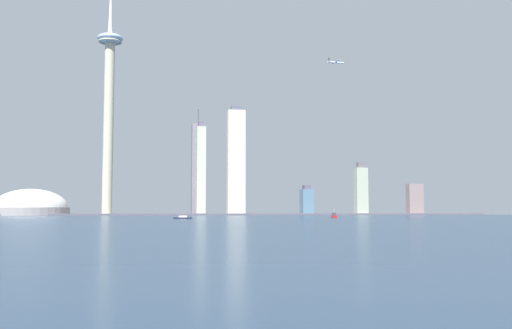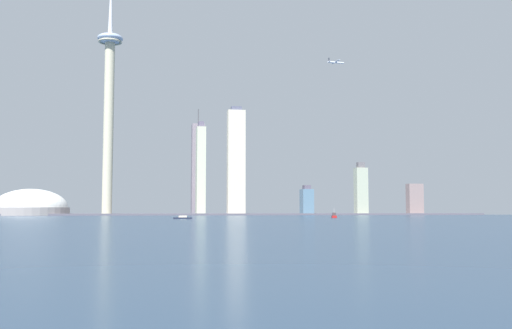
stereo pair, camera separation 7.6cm
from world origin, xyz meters
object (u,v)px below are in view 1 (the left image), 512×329
skyscraper_0 (361,190)px  skyscraper_4 (201,170)px  observation_tower (109,93)px  skyscraper_5 (307,201)px  skyscraper_2 (234,198)px  skyscraper_6 (415,199)px  boat_0 (334,216)px  skyscraper_3 (198,169)px  stadium_dome (31,208)px  boat_1 (183,218)px  skyscraper_1 (236,162)px  airplane (336,62)px

skyscraper_0 → skyscraper_4: 253.55m
observation_tower → skyscraper_5: (304.21, 7.61, -159.56)m
skyscraper_2 → skyscraper_6: 290.97m
observation_tower → boat_0: (233.18, -332.24, -179.14)m
skyscraper_3 → skyscraper_4: (-0.19, -47.70, -4.42)m
stadium_dome → skyscraper_6: 587.69m
boat_1 → boat_0: bearing=10.8°
skyscraper_0 → skyscraper_2: (-190.81, 67.49, -10.63)m
skyscraper_1 → skyscraper_3: 101.90m
observation_tower → airplane: bearing=-10.2°
skyscraper_6 → boat_0: (-247.42, -326.67, -23.14)m
skyscraper_0 → skyscraper_2: size_ratio=1.48×
skyscraper_2 → stadium_dome: bearing=-171.6°
skyscraper_0 → boat_0: size_ratio=6.51×
skyscraper_4 → skyscraper_3: bearing=89.8°
observation_tower → boat_1: (83.36, -380.24, -179.92)m
skyscraper_3 → boat_0: skyscraper_3 is taller
skyscraper_2 → airplane: (134.74, -116.11, 200.03)m
skyscraper_3 → boat_1: size_ratio=11.32×
observation_tower → skyscraper_1: (189.26, -7.26, -100.27)m
skyscraper_4 → boat_1: (-56.29, -414.20, -69.32)m
skyscraper_4 → boat_0: bearing=-75.7°
stadium_dome → boat_1: (190.02, -391.77, -9.35)m
skyscraper_3 → skyscraper_6: skyscraper_3 is taller
skyscraper_2 → skyscraper_4: size_ratio=0.38×
boat_1 → airplane: size_ratio=0.57×
observation_tower → skyscraper_3: observation_tower is taller
skyscraper_3 → boat_1: skyscraper_3 is taller
boat_1 → airplane: 464.44m
skyscraper_1 → boat_0: 337.29m
skyscraper_6 → boat_1: (-397.24, -374.66, -23.91)m
boat_1 → skyscraper_6: bearing=36.3°
skyscraper_3 → boat_0: (93.35, -413.90, -72.97)m
skyscraper_2 → skyscraper_5: (107.86, -48.91, -6.62)m
skyscraper_5 → boat_1: 446.78m
observation_tower → boat_0: observation_tower is taller
skyscraper_3 → observation_tower: bearing=-149.7°
skyscraper_1 → boat_1: 395.81m
skyscraper_6 → boat_1: 546.58m
skyscraper_3 → skyscraper_5: size_ratio=3.76×
skyscraper_3 → skyscraper_5: skyscraper_3 is taller
stadium_dome → boat_0: (339.84, -343.78, -8.58)m
skyscraper_4 → airplane: airplane is taller
stadium_dome → skyscraper_5: size_ratio=2.31×
stadium_dome → boat_0: bearing=-45.3°
skyscraper_5 → boat_0: 347.74m
skyscraper_2 → boat_0: size_ratio=4.41×
skyscraper_6 → boat_0: skyscraper_6 is taller
skyscraper_2 → skyscraper_3: (-56.51, 25.14, 46.77)m
boat_1 → stadium_dome: bearing=108.9°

